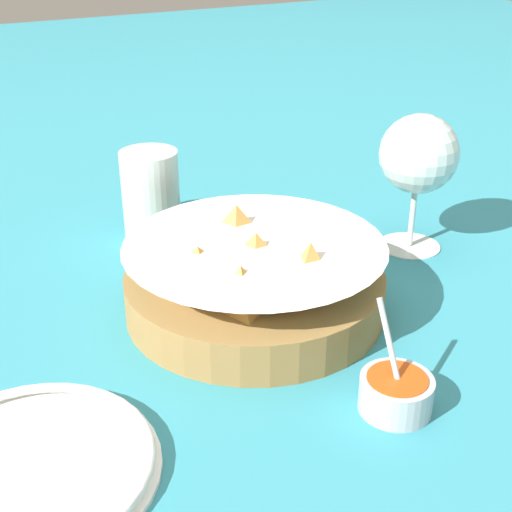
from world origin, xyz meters
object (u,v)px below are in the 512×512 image
food_basket (255,281)px  side_plate (27,467)px  wine_glass (419,158)px  sauce_cup (396,392)px  beer_mug (151,199)px

food_basket → side_plate: 0.29m
wine_glass → side_plate: wine_glass is taller
sauce_cup → side_plate: sauce_cup is taller
wine_glass → side_plate: (-0.17, 0.49, -0.11)m
food_basket → wine_glass: bearing=-79.2°
food_basket → side_plate: (-0.12, 0.26, -0.03)m
food_basket → wine_glass: wine_glass is taller
sauce_cup → beer_mug: beer_mug is taller
wine_glass → beer_mug: 0.32m
wine_glass → side_plate: bearing=109.0°
beer_mug → side_plate: (-0.34, 0.23, -0.04)m
wine_glass → beer_mug: (0.17, 0.27, -0.06)m
food_basket → sauce_cup: food_basket is taller
sauce_cup → beer_mug: bearing=8.0°
food_basket → beer_mug: 0.22m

